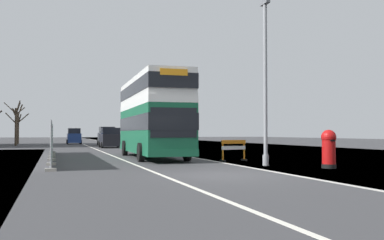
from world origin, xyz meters
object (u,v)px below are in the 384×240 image
at_px(red_pillar_postbox, 329,147).
at_px(lamppost_foreground, 265,87).
at_px(car_receding_mid, 107,137).
at_px(car_receding_far, 74,137).
at_px(roadworks_barrier, 234,148).
at_px(double_decker_bus, 152,116).
at_px(car_oncoming_near, 110,138).

bearing_deg(red_pillar_postbox, lamppost_foreground, 132.80).
relative_size(car_receding_mid, car_receding_far, 0.93).
xyz_separation_m(red_pillar_postbox, roadworks_barrier, (-2.03, 5.73, -0.21)).
xyz_separation_m(lamppost_foreground, red_pillar_postbox, (1.95, -2.10, -2.73)).
height_order(double_decker_bus, roadworks_barrier, double_decker_bus).
bearing_deg(double_decker_bus, car_oncoming_near, 90.72).
relative_size(double_decker_bus, roadworks_barrier, 7.36).
distance_m(double_decker_bus, roadworks_barrier, 5.90).
bearing_deg(red_pillar_postbox, double_decker_bus, 119.08).
relative_size(double_decker_bus, red_pillar_postbox, 6.87).
distance_m(double_decker_bus, lamppost_foreground, 8.81).
bearing_deg(double_decker_bus, car_receding_far, 94.98).
bearing_deg(car_receding_far, car_oncoming_near, -80.24).
bearing_deg(roadworks_barrier, double_decker_bus, 129.51).
height_order(double_decker_bus, lamppost_foreground, lamppost_foreground).
distance_m(roadworks_barrier, car_receding_far, 40.82).
distance_m(lamppost_foreground, car_receding_far, 44.50).
relative_size(double_decker_bus, car_receding_far, 2.56).
bearing_deg(double_decker_bus, red_pillar_postbox, -60.92).
distance_m(double_decker_bus, car_oncoming_near, 19.19).
bearing_deg(roadworks_barrier, red_pillar_postbox, -70.50).
bearing_deg(roadworks_barrier, car_receding_mid, 96.03).
distance_m(lamppost_foreground, roadworks_barrier, 4.67).
bearing_deg(double_decker_bus, lamppost_foreground, -65.38).
relative_size(lamppost_foreground, car_oncoming_near, 2.01).
distance_m(double_decker_bus, car_receding_mid, 26.86).
relative_size(lamppost_foreground, car_receding_far, 1.73).
xyz_separation_m(red_pillar_postbox, car_oncoming_near, (-5.83, 29.17, 0.05)).
height_order(lamppost_foreground, car_receding_far, lamppost_foreground).
height_order(double_decker_bus, red_pillar_postbox, double_decker_bus).
height_order(car_receding_mid, car_receding_far, car_receding_mid).
distance_m(lamppost_foreground, red_pillar_postbox, 3.95).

